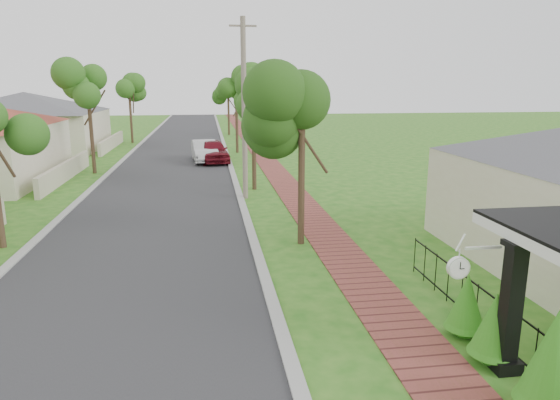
{
  "coord_description": "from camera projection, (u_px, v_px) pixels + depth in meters",
  "views": [
    {
      "loc": [
        -0.79,
        -8.64,
        5.2
      ],
      "look_at": [
        1.51,
        7.06,
        1.5
      ],
      "focal_mm": 32.0,
      "sensor_mm": 36.0,
      "label": 1
    }
  ],
  "objects": [
    {
      "name": "kerb_left",
      "position": [
        103.0,
        179.0,
        27.96
      ],
      "size": [
        0.3,
        120.0,
        0.1
      ],
      "primitive_type": "cube",
      "color": "#9E9E99",
      "rests_on": "ground"
    },
    {
      "name": "parked_car_white",
      "position": [
        204.0,
        151.0,
        33.92
      ],
      "size": [
        1.94,
        4.53,
        1.45
      ],
      "primitive_type": "imported",
      "rotation": [
        0.0,
        0.0,
        0.09
      ],
      "color": "silver",
      "rests_on": "ground"
    },
    {
      "name": "hedge_row",
      "position": [
        537.0,
        355.0,
        8.17
      ],
      "size": [
        0.93,
        4.69,
        2.1
      ],
      "color": "#226D15",
      "rests_on": "ground"
    },
    {
      "name": "road",
      "position": [
        169.0,
        177.0,
        28.47
      ],
      "size": [
        7.0,
        120.0,
        0.02
      ],
      "primitive_type": "cube",
      "color": "#28282B",
      "rests_on": "ground"
    },
    {
      "name": "picket_fence",
      "position": [
        494.0,
        318.0,
        10.19
      ],
      "size": [
        0.03,
        8.02,
        1.0
      ],
      "color": "black",
      "rests_on": "ground"
    },
    {
      "name": "far_house_grey",
      "position": [
        27.0,
        121.0,
        39.75
      ],
      "size": [
        15.56,
        15.56,
        4.6
      ],
      "color": "beige",
      "rests_on": "ground"
    },
    {
      "name": "sidewalk",
      "position": [
        278.0,
        175.0,
        29.35
      ],
      "size": [
        1.5,
        120.0,
        0.03
      ],
      "primitive_type": "cube",
      "color": "brown",
      "rests_on": "ground"
    },
    {
      "name": "kerb_right",
      "position": [
        233.0,
        176.0,
        28.98
      ],
      "size": [
        0.3,
        120.0,
        0.1
      ],
      "primitive_type": "cube",
      "color": "#9E9E99",
      "rests_on": "ground"
    },
    {
      "name": "ground",
      "position": [
        256.0,
        360.0,
        9.62
      ],
      "size": [
        160.0,
        160.0,
        0.0
      ],
      "primitive_type": "plane",
      "color": "#246618",
      "rests_on": "ground"
    },
    {
      "name": "station_clock",
      "position": [
        460.0,
        266.0,
        9.12
      ],
      "size": [
        1.02,
        0.13,
        0.6
      ],
      "color": "white",
      "rests_on": "ground"
    },
    {
      "name": "parked_car_red",
      "position": [
        213.0,
        151.0,
        33.79
      ],
      "size": [
        2.38,
        4.69,
        1.53
      ],
      "primitive_type": "imported",
      "rotation": [
        0.0,
        0.0,
        0.13
      ],
      "color": "maroon",
      "rests_on": "ground"
    },
    {
      "name": "utility_pole",
      "position": [
        244.0,
        109.0,
        22.36
      ],
      "size": [
        1.2,
        0.24,
        8.05
      ],
      "color": "gray",
      "rests_on": "ground"
    },
    {
      "name": "street_trees",
      "position": [
        175.0,
        94.0,
        34.05
      ],
      "size": [
        10.7,
        37.65,
        5.89
      ],
      "color": "#382619",
      "rests_on": "ground"
    },
    {
      "name": "porch_post",
      "position": [
        510.0,
        315.0,
        9.04
      ],
      "size": [
        0.48,
        0.48,
        2.52
      ],
      "color": "black",
      "rests_on": "ground"
    },
    {
      "name": "near_tree",
      "position": [
        302.0,
        119.0,
        15.74
      ],
      "size": [
        2.02,
        2.02,
        5.19
      ],
      "color": "#382619",
      "rests_on": "ground"
    }
  ]
}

